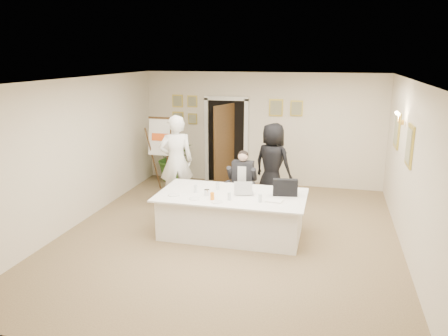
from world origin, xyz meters
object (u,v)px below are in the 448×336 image
at_px(potted_palm, 175,157).
at_px(seated_man, 242,182).
at_px(flip_chart, 163,157).
at_px(standing_woman, 273,164).
at_px(oj_glass, 212,196).
at_px(steel_jug, 207,193).
at_px(laptop, 245,186).
at_px(standing_man, 176,161).
at_px(paper_stack, 274,201).
at_px(conference_table, 232,214).
at_px(laptop_bag, 285,187).

bearing_deg(potted_palm, seated_man, -42.45).
bearing_deg(potted_palm, flip_chart, -89.14).
relative_size(flip_chart, standing_woman, 0.97).
relative_size(oj_glass, steel_jug, 1.18).
relative_size(standing_woman, laptop, 5.15).
bearing_deg(steel_jug, flip_chart, 126.34).
bearing_deg(standing_man, potted_palm, -94.95).
distance_m(standing_man, potted_palm, 2.00).
xyz_separation_m(potted_palm, paper_stack, (3.04, -3.34, 0.16)).
bearing_deg(flip_chart, conference_table, -45.73).
height_order(seated_man, laptop, seated_man).
relative_size(flip_chart, potted_palm, 1.38).
height_order(laptop, laptop_bag, laptop_bag).
xyz_separation_m(laptop_bag, paper_stack, (-0.15, -0.36, -0.14)).
bearing_deg(standing_woman, flip_chart, 15.65).
distance_m(laptop, paper_stack, 0.67).
bearing_deg(standing_man, laptop_bag, 128.87).
distance_m(flip_chart, steel_jug, 3.06).
bearing_deg(standing_woman, laptop, 105.59).
distance_m(standing_woman, paper_stack, 2.16).
bearing_deg(steel_jug, oj_glass, -51.98).
relative_size(conference_table, laptop, 7.60).
distance_m(standing_man, steel_jug, 1.84).
distance_m(conference_table, flip_chart, 3.22).
relative_size(seated_man, potted_palm, 1.07).
bearing_deg(seated_man, flip_chart, 145.83).
relative_size(standing_woman, steel_jug, 16.36).
relative_size(seated_man, standing_man, 0.68).
bearing_deg(standing_man, laptop, 119.14).
bearing_deg(seated_man, standing_woman, 52.81).
relative_size(potted_palm, paper_stack, 4.43).
distance_m(seated_man, flip_chart, 2.51).
height_order(standing_man, standing_woman, standing_man).
bearing_deg(oj_glass, steel_jug, 128.02).
distance_m(seated_man, steel_jug, 1.34).
height_order(standing_woman, laptop_bag, standing_woman).
relative_size(standing_man, standing_woman, 1.11).
xyz_separation_m(seated_man, laptop_bag, (0.97, -0.95, 0.25)).
xyz_separation_m(laptop, steel_jug, (-0.63, -0.27, -0.08)).
relative_size(laptop, paper_stack, 1.22).
bearing_deg(paper_stack, seated_man, 122.15).
bearing_deg(laptop, laptop_bag, -9.07).
relative_size(flip_chart, steel_jug, 15.92).
height_order(conference_table, potted_palm, potted_palm).
bearing_deg(conference_table, laptop_bag, 8.87).
height_order(paper_stack, steel_jug, steel_jug).
height_order(seated_man, oj_glass, seated_man).
xyz_separation_m(potted_palm, laptop, (2.46, -3.03, 0.28)).
bearing_deg(oj_glass, potted_palm, 119.55).
xyz_separation_m(flip_chart, steel_jug, (1.81, -2.47, 0.02)).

